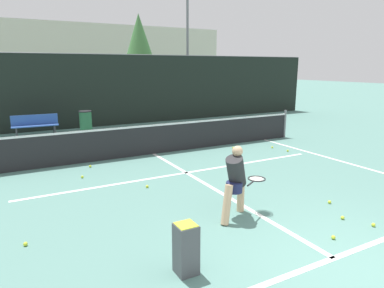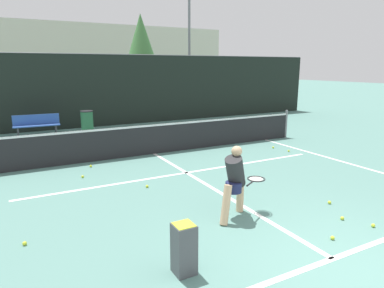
{
  "view_description": "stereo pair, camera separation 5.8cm",
  "coord_description": "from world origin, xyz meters",
  "views": [
    {
      "loc": [
        -3.94,
        -2.55,
        2.72
      ],
      "look_at": [
        -0.24,
        4.29,
        0.95
      ],
      "focal_mm": 32.0,
      "sensor_mm": 36.0,
      "label": 1
    },
    {
      "loc": [
        -3.89,
        -2.57,
        2.72
      ],
      "look_at": [
        -0.24,
        4.29,
        0.95
      ],
      "focal_mm": 32.0,
      "sensor_mm": 36.0,
      "label": 2
    }
  ],
  "objects": [
    {
      "name": "tennis_ball_scattered_10",
      "position": [
        3.85,
        6.09,
        0.03
      ],
      "size": [
        0.07,
        0.07,
        0.07
      ],
      "primitive_type": "sphere",
      "color": "#D1E033",
      "rests_on": "ground"
    },
    {
      "name": "courtside_bench",
      "position": [
        -3.05,
        12.07,
        0.47
      ],
      "size": [
        1.72,
        0.46,
        0.86
      ],
      "rotation": [
        0.0,
        0.0,
        -0.05
      ],
      "color": "#2D519E",
      "rests_on": "ground"
    },
    {
      "name": "tennis_ball_scattered_8",
      "position": [
        -2.48,
        5.9,
        0.03
      ],
      "size": [
        0.07,
        0.07,
        0.07
      ],
      "primitive_type": "sphere",
      "color": "#D1E033",
      "rests_on": "ground"
    },
    {
      "name": "net",
      "position": [
        0.0,
        7.29,
        0.51
      ],
      "size": [
        11.09,
        0.09,
        1.07
      ],
      "color": "slate",
      "rests_on": "ground"
    },
    {
      "name": "court_service_line",
      "position": [
        0.0,
        5.04,
        0.0
      ],
      "size": [
        8.25,
        0.1,
        0.01
      ],
      "primitive_type": "cube",
      "color": "white",
      "rests_on": "ground"
    },
    {
      "name": "trash_bin",
      "position": [
        -1.17,
        11.73,
        0.48
      ],
      "size": [
        0.51,
        0.51,
        0.95
      ],
      "color": "#28603D",
      "rests_on": "ground"
    },
    {
      "name": "fence_back",
      "position": [
        0.0,
        13.26,
        1.63
      ],
      "size": [
        24.0,
        0.06,
        3.27
      ],
      "color": "black",
      "rests_on": "ground"
    },
    {
      "name": "tennis_ball_scattered_7",
      "position": [
        -3.92,
        2.92,
        0.03
      ],
      "size": [
        0.07,
        0.07,
        0.07
      ],
      "primitive_type": "sphere",
      "color": "#D1E033",
      "rests_on": "ground"
    },
    {
      "name": "parked_car",
      "position": [
        1.74,
        17.11,
        0.56
      ],
      "size": [
        1.8,
        4.31,
        1.33
      ],
      "color": "maroon",
      "rests_on": "ground"
    },
    {
      "name": "tennis_ball_scattered_6",
      "position": [
        -2.1,
        6.75,
        0.03
      ],
      "size": [
        0.07,
        0.07,
        0.07
      ],
      "primitive_type": "sphere",
      "color": "#D1E033",
      "rests_on": "ground"
    },
    {
      "name": "court_baseline_near",
      "position": [
        0.0,
        0.4,
        0.0
      ],
      "size": [
        11.0,
        0.1,
        0.01
      ],
      "primitive_type": "cube",
      "color": "white",
      "rests_on": "ground"
    },
    {
      "name": "ball_hopper",
      "position": [
        -2.05,
        1.11,
        0.37
      ],
      "size": [
        0.28,
        0.28,
        0.71
      ],
      "color": "#4C4C51",
      "rests_on": "ground"
    },
    {
      "name": "court_center_mark",
      "position": [
        0.0,
        3.85,
        0.0
      ],
      "size": [
        0.1,
        6.89,
        0.01
      ],
      "primitive_type": "cube",
      "color": "white",
      "rests_on": "ground"
    },
    {
      "name": "tennis_ball_scattered_5",
      "position": [
        2.63,
        6.66,
        0.03
      ],
      "size": [
        0.07,
        0.07,
        0.07
      ],
      "primitive_type": "sphere",
      "color": "#D1E033",
      "rests_on": "ground"
    },
    {
      "name": "tennis_ball_scattered_3",
      "position": [
        1.44,
        0.77,
        0.03
      ],
      "size": [
        0.07,
        0.07,
        0.07
      ],
      "primitive_type": "sphere",
      "color": "#D1E033",
      "rests_on": "ground"
    },
    {
      "name": "tennis_ball_scattered_1",
      "position": [
        1.22,
        1.22,
        0.03
      ],
      "size": [
        0.07,
        0.07,
        0.07
      ],
      "primitive_type": "sphere",
      "color": "#D1E033",
      "rests_on": "ground"
    },
    {
      "name": "floodlight_mast",
      "position": [
        6.76,
        17.81,
        6.38
      ],
      "size": [
        1.1,
        0.24,
        10.31
      ],
      "color": "slate",
      "rests_on": "ground"
    },
    {
      "name": "ground_plane",
      "position": [
        0.0,
        0.0,
        0.0
      ],
      "size": [
        100.0,
        100.0,
        0.0
      ],
      "primitive_type": "plane",
      "color": "slate"
    },
    {
      "name": "tennis_ball_scattered_9",
      "position": [
        0.46,
        0.79,
        0.03
      ],
      "size": [
        0.07,
        0.07,
        0.07
      ],
      "primitive_type": "sphere",
      "color": "#D1E033",
      "rests_on": "ground"
    },
    {
      "name": "player_practicing",
      "position": [
        -0.43,
        2.27,
        0.71
      ],
      "size": [
        1.21,
        0.58,
        1.34
      ],
      "rotation": [
        0.0,
        0.0,
        0.54
      ],
      "color": "#DBAD84",
      "rests_on": "ground"
    },
    {
      "name": "tennis_ball_scattered_2",
      "position": [
        1.61,
        1.84,
        0.03
      ],
      "size": [
        0.07,
        0.07,
        0.07
      ],
      "primitive_type": "sphere",
      "color": "#D1E033",
      "rests_on": "ground"
    },
    {
      "name": "tree_west",
      "position": [
        4.67,
        21.12,
        4.42
      ],
      "size": [
        2.36,
        2.36,
        6.29
      ],
      "color": "brown",
      "rests_on": "ground"
    },
    {
      "name": "tennis_ball_scattered_4",
      "position": [
        3.96,
        5.47,
        0.03
      ],
      "size": [
        0.07,
        0.07,
        0.07
      ],
      "primitive_type": "sphere",
      "color": "#D1E033",
      "rests_on": "ground"
    },
    {
      "name": "tennis_ball_scattered_11",
      "position": [
        -1.31,
        4.47,
        0.03
      ],
      "size": [
        0.07,
        0.07,
        0.07
      ],
      "primitive_type": "sphere",
      "color": "#D1E033",
      "rests_on": "ground"
    },
    {
      "name": "building_far",
      "position": [
        0.0,
        33.22,
        3.38
      ],
      "size": [
        36.0,
        2.4,
        6.76
      ],
      "primitive_type": "cube",
      "color": "beige",
      "rests_on": "ground"
    },
    {
      "name": "court_sideline_right",
      "position": [
        4.51,
        3.85,
        0.0
      ],
      "size": [
        0.1,
        7.89,
        0.01
      ],
      "primitive_type": "cube",
      "color": "white",
      "rests_on": "ground"
    }
  ]
}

